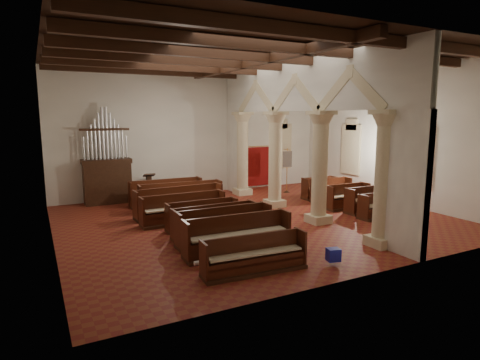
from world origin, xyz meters
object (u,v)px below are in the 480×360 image
pipe_organ (107,173)px  nave_pew_0 (255,260)px  aisle_pew_0 (380,209)px  lectern (149,188)px  processional_banner (287,177)px

pipe_organ → nave_pew_0: 10.29m
nave_pew_0 → aisle_pew_0: 7.47m
lectern → nave_pew_0: 10.05m
lectern → aisle_pew_0: bearing=-47.1°
lectern → processional_banner: 6.88m
nave_pew_0 → aisle_pew_0: (7.01, 2.58, 0.01)m
processional_banner → aisle_pew_0: bearing=-83.4°
pipe_organ → nave_pew_0: bearing=-79.4°
lectern → processional_banner: (6.70, -1.57, 0.27)m
lectern → nave_pew_0: bearing=-90.3°
pipe_organ → aisle_pew_0: pipe_organ is taller
processional_banner → aisle_pew_0: processional_banner is taller
pipe_organ → processional_banner: bearing=-10.4°
lectern → aisle_pew_0: size_ratio=0.65×
pipe_organ → processional_banner: (8.56, -1.58, -0.58)m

